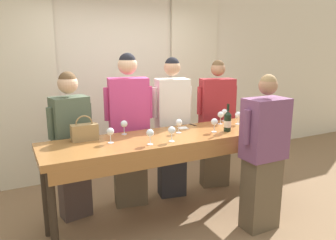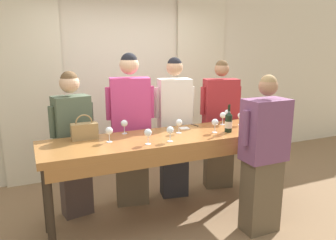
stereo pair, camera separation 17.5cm
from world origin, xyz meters
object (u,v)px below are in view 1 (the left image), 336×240
object	(u,v)px
wine_bottle	(228,121)
wine_glass_front_left	(150,133)
wine_glass_back_right	(221,115)
guest_striped_shirt	(216,124)
guest_olive_jacket	(72,144)
host_pouring	(263,155)
wine_glass_back_mid	(214,122)
tasting_bar	(172,144)
wine_glass_center_right	(124,124)
wine_glass_back_left	(179,123)
wine_glass_front_mid	(172,131)
guest_cream_sweater	(172,127)
wine_glass_front_right	(224,112)
wine_glass_center_left	(238,115)
wine_glass_center_mid	(110,132)
guest_pink_top	(129,129)
handbag	(85,132)

from	to	relation	value
wine_bottle	wine_glass_front_left	bearing A→B (deg)	-175.51
wine_glass_back_right	guest_striped_shirt	size ratio (longest dim) A/B	0.09
guest_olive_jacket	host_pouring	size ratio (longest dim) A/B	1.01
wine_glass_back_mid	guest_striped_shirt	bearing A→B (deg)	53.12
tasting_bar	wine_glass_front_left	size ratio (longest dim) A/B	17.64
wine_glass_center_right	host_pouring	xyz separation A→B (m)	(1.20, -0.83, -0.27)
wine_glass_back_left	wine_glass_center_right	bearing A→B (deg)	158.74
wine_glass_front_mid	wine_glass_back_left	world-z (taller)	same
wine_glass_back_left	wine_glass_back_mid	bearing A→B (deg)	-20.75
wine_glass_front_mid	guest_cream_sweater	world-z (taller)	guest_cream_sweater
wine_glass_front_mid	guest_striped_shirt	world-z (taller)	guest_striped_shirt
guest_cream_sweater	guest_striped_shirt	world-z (taller)	guest_cream_sweater
guest_olive_jacket	guest_striped_shirt	distance (m)	1.90
wine_glass_back_left	wine_glass_back_right	world-z (taller)	same
wine_glass_front_right	wine_glass_back_right	xyz separation A→B (m)	(-0.14, -0.11, 0.00)
wine_glass_center_left	wine_glass_center_mid	world-z (taller)	same
tasting_bar	guest_striped_shirt	bearing A→B (deg)	30.32
guest_pink_top	host_pouring	bearing A→B (deg)	-47.34
wine_glass_center_left	wine_glass_back_mid	distance (m)	0.50
wine_glass_front_left	host_pouring	xyz separation A→B (m)	(1.10, -0.37, -0.27)
tasting_bar	guest_striped_shirt	xyz separation A→B (m)	(0.97, 0.56, -0.00)
tasting_bar	guest_cream_sweater	distance (m)	0.64
guest_olive_jacket	host_pouring	xyz separation A→B (m)	(1.70, -1.12, -0.04)
wine_glass_center_left	guest_cream_sweater	xyz separation A→B (m)	(-0.65, 0.47, -0.18)
wine_glass_back_left	wine_glass_back_right	distance (m)	0.66
handbag	wine_glass_front_mid	bearing A→B (deg)	-29.21
wine_glass_center_left	wine_glass_back_right	bearing A→B (deg)	151.34
wine_glass_back_left	guest_pink_top	xyz separation A→B (m)	(-0.39, 0.50, -0.14)
wine_glass_center_mid	guest_olive_jacket	distance (m)	0.64
wine_glass_center_left	guest_striped_shirt	size ratio (longest dim) A/B	0.09
wine_glass_back_left	host_pouring	bearing A→B (deg)	-43.73
guest_cream_sweater	wine_glass_front_left	bearing A→B (deg)	-129.84
wine_glass_center_right	wine_glass_back_right	distance (m)	1.20
wine_glass_center_right	guest_striped_shirt	bearing A→B (deg)	11.71
wine_glass_back_right	wine_bottle	bearing A→B (deg)	-112.62
guest_pink_top	host_pouring	xyz separation A→B (m)	(1.03, -1.12, -0.13)
wine_bottle	wine_glass_back_mid	xyz separation A→B (m)	(-0.15, 0.04, -0.00)
wine_glass_front_left	wine_glass_back_mid	world-z (taller)	same
wine_glass_back_mid	tasting_bar	bearing A→B (deg)	170.95
wine_glass_center_mid	guest_striped_shirt	xyz separation A→B (m)	(1.62, 0.53, -0.21)
wine_glass_front_right	wine_glass_back_left	world-z (taller)	same
wine_glass_back_left	guest_pink_top	bearing A→B (deg)	127.55
wine_glass_front_left	guest_cream_sweater	bearing A→B (deg)	50.16
host_pouring	wine_glass_center_mid	bearing A→B (deg)	157.48
guest_pink_top	guest_striped_shirt	size ratio (longest dim) A/B	1.06
guest_pink_top	guest_cream_sweater	size ratio (longest dim) A/B	1.03
handbag	tasting_bar	bearing A→B (deg)	-15.15
guest_pink_top	host_pouring	distance (m)	1.53
wine_bottle	wine_glass_back_right	world-z (taller)	wine_bottle
tasting_bar	wine_glass_center_left	distance (m)	0.98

